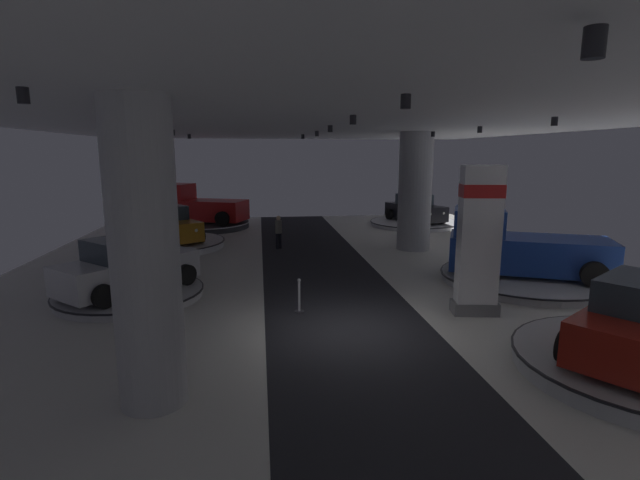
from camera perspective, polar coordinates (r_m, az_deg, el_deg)
ground at (r=12.41m, az=3.68°, el=-11.00°), size 24.00×44.00×0.06m
ceiling_with_spotlights at (r=11.58m, az=4.02°, el=15.58°), size 24.00×44.00×0.39m
column_left at (r=8.72m, az=-20.62°, el=-1.95°), size 1.19×1.19×5.50m
column_right at (r=22.44m, az=11.53°, el=5.83°), size 1.56×1.56×5.50m
brand_sign_pylon at (r=13.72m, az=18.85°, el=0.12°), size 1.35×0.84×4.22m
display_platform_deep_right at (r=30.16m, az=11.53°, el=2.05°), size 5.64×5.64×0.27m
display_car_deep_right at (r=30.07m, az=11.55°, el=3.72°), size 3.22×4.55×1.71m
display_platform_mid_right at (r=18.20m, az=23.87°, el=-4.24°), size 5.93×5.93×0.29m
pickup_truck_mid_right at (r=17.93m, az=23.11°, el=-0.91°), size 5.69×4.28×2.30m
display_platform_far_left at (r=23.75m, az=-18.03°, el=-0.46°), size 5.35×5.35×0.35m
display_car_far_left at (r=23.62m, az=-18.19°, el=1.74°), size 3.78×4.51×1.71m
display_platform_deep_left at (r=29.51m, az=-14.11°, el=1.85°), size 5.68×5.68×0.36m
pickup_truck_deep_left at (r=29.52m, az=-14.76°, el=3.97°), size 5.70×4.09×2.30m
display_platform_mid_left at (r=16.05m, az=-22.18°, el=-6.08°), size 4.54×4.54×0.26m
display_car_mid_left at (r=15.81m, az=-22.50°, el=-3.04°), size 4.16×4.32×1.71m
visitor_walking_near at (r=22.37m, az=-5.09°, el=1.23°), size 0.32×0.32×1.59m
stanchion_a at (r=13.55m, az=-2.56°, el=-7.33°), size 0.28×0.28×1.01m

